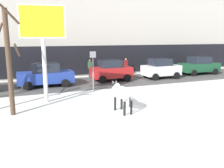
# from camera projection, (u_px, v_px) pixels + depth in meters

# --- Properties ---
(ground_plane) EXTENTS (120.00, 120.00, 0.00)m
(ground_plane) POSITION_uv_depth(u_px,v_px,m) (133.00, 114.00, 11.80)
(ground_plane) COLOR white
(road_strip) EXTENTS (60.00, 5.60, 0.01)m
(road_strip) POSITION_uv_depth(u_px,v_px,m) (87.00, 83.00, 19.85)
(road_strip) COLOR #514F4C
(road_strip) RESTS_ON ground
(building_facade) EXTENTS (44.00, 6.10, 13.00)m
(building_facade) POSITION_uv_depth(u_px,v_px,m) (69.00, 11.00, 24.49)
(building_facade) COLOR beige
(building_facade) RESTS_ON ground
(cow_holstein) EXTENTS (0.74, 1.92, 1.54)m
(cow_holstein) POSITION_uv_depth(u_px,v_px,m) (123.00, 93.00, 11.94)
(cow_holstein) COLOR silver
(cow_holstein) RESTS_ON ground
(billboard) EXTENTS (2.52, 0.56, 5.56)m
(billboard) POSITION_uv_depth(u_px,v_px,m) (42.00, 28.00, 13.17)
(billboard) COLOR silver
(billboard) RESTS_ON ground
(car_blue_sedan) EXTENTS (4.20, 1.98, 1.84)m
(car_blue_sedan) POSITION_uv_depth(u_px,v_px,m) (46.00, 75.00, 18.26)
(car_blue_sedan) COLOR #233D9E
(car_blue_sedan) RESTS_ON ground
(car_red_hatchback) EXTENTS (3.50, 1.92, 1.86)m
(car_red_hatchback) POSITION_uv_depth(u_px,v_px,m) (111.00, 70.00, 20.72)
(car_red_hatchback) COLOR red
(car_red_hatchback) RESTS_ON ground
(car_white_hatchback) EXTENTS (3.50, 1.92, 1.86)m
(car_white_hatchback) POSITION_uv_depth(u_px,v_px,m) (161.00, 68.00, 22.00)
(car_white_hatchback) COLOR white
(car_white_hatchback) RESTS_ON ground
(car_darkgreen_sedan) EXTENTS (4.20, 1.98, 1.84)m
(car_darkgreen_sedan) POSITION_uv_depth(u_px,v_px,m) (199.00, 66.00, 24.49)
(car_darkgreen_sedan) COLOR #194C2D
(car_darkgreen_sedan) RESTS_ON ground
(pedestrian_near_billboard) EXTENTS (0.36, 0.24, 1.73)m
(pedestrian_near_billboard) POSITION_uv_depth(u_px,v_px,m) (126.00, 67.00, 23.79)
(pedestrian_near_billboard) COLOR #282833
(pedestrian_near_billboard) RESTS_ON ground
(pedestrian_by_cars) EXTENTS (0.36, 0.24, 1.73)m
(pedestrian_by_cars) POSITION_uv_depth(u_px,v_px,m) (90.00, 68.00, 22.44)
(pedestrian_by_cars) COLOR #282833
(pedestrian_by_cars) RESTS_ON ground
(bare_tree_right_lot) EXTENTS (1.22, 1.22, 5.23)m
(bare_tree_right_lot) POSITION_uv_depth(u_px,v_px,m) (9.00, 60.00, 11.17)
(bare_tree_right_lot) COLOR #4C3828
(bare_tree_right_lot) RESTS_ON ground
(street_sign) EXTENTS (0.44, 0.08, 2.82)m
(street_sign) POSITION_uv_depth(u_px,v_px,m) (93.00, 68.00, 16.71)
(street_sign) COLOR gray
(street_sign) RESTS_ON ground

